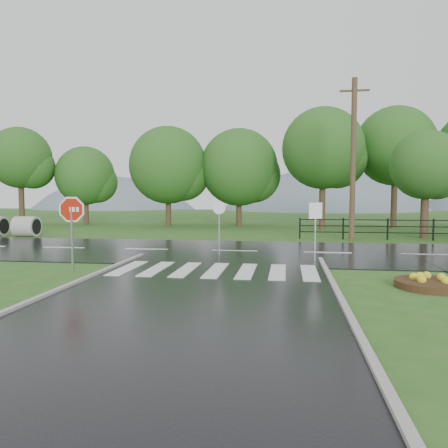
# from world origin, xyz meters

# --- Properties ---
(ground) EXTENTS (120.00, 120.00, 0.00)m
(ground) POSITION_xyz_m (0.00, 0.00, 0.00)
(ground) COLOR #2C5A1E
(ground) RESTS_ON ground
(main_road) EXTENTS (90.00, 8.00, 0.04)m
(main_road) POSITION_xyz_m (0.00, 10.00, 0.00)
(main_road) COLOR black
(main_road) RESTS_ON ground
(crosswalk) EXTENTS (6.50, 2.80, 0.02)m
(crosswalk) POSITION_xyz_m (0.00, 5.00, 0.06)
(crosswalk) COLOR silver
(crosswalk) RESTS_ON ground
(curb_right) EXTENTS (0.15, 24.00, 0.12)m
(curb_right) POSITION_xyz_m (3.55, -4.00, 0.00)
(curb_right) COLOR #A3A39B
(curb_right) RESTS_ON ground
(fence_west) EXTENTS (9.58, 0.08, 1.20)m
(fence_west) POSITION_xyz_m (7.75, 16.00, 0.72)
(fence_west) COLOR black
(fence_west) RESTS_ON ground
(hills) EXTENTS (102.00, 48.00, 48.00)m
(hills) POSITION_xyz_m (3.49, 65.00, -15.54)
(hills) COLOR slate
(hills) RESTS_ON ground
(treeline) EXTENTS (83.20, 5.20, 10.00)m
(treeline) POSITION_xyz_m (1.00, 24.00, 0.00)
(treeline) COLOR #22571B
(treeline) RESTS_ON ground
(stop_sign) EXTENTS (1.16, 0.15, 2.61)m
(stop_sign) POSITION_xyz_m (-4.74, 4.57, 1.82)
(stop_sign) COLOR #939399
(stop_sign) RESTS_ON ground
(flower_bed) EXTENTS (1.92, 1.92, 0.38)m
(flower_bed) POSITION_xyz_m (6.17, 3.46, 0.14)
(flower_bed) COLOR #332111
(flower_bed) RESTS_ON ground
(reg_sign_small) EXTENTS (0.49, 0.11, 2.22)m
(reg_sign_small) POSITION_xyz_m (3.33, 7.66, 1.56)
(reg_sign_small) COLOR #939399
(reg_sign_small) RESTS_ON ground
(reg_sign_round) EXTENTS (0.52, 0.07, 2.24)m
(reg_sign_round) POSITION_xyz_m (-0.44, 8.47, 1.42)
(reg_sign_round) COLOR #939399
(reg_sign_round) RESTS_ON ground
(utility_pole_east) EXTENTS (1.55, 0.29, 8.70)m
(utility_pole_east) POSITION_xyz_m (5.77, 15.50, 4.42)
(utility_pole_east) COLOR #473523
(utility_pole_east) RESTS_ON ground
(entrance_tree_left) EXTENTS (3.94, 3.94, 6.16)m
(entrance_tree_left) POSITION_xyz_m (10.08, 17.50, 4.15)
(entrance_tree_left) COLOR #3D2B1C
(entrance_tree_left) RESTS_ON ground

